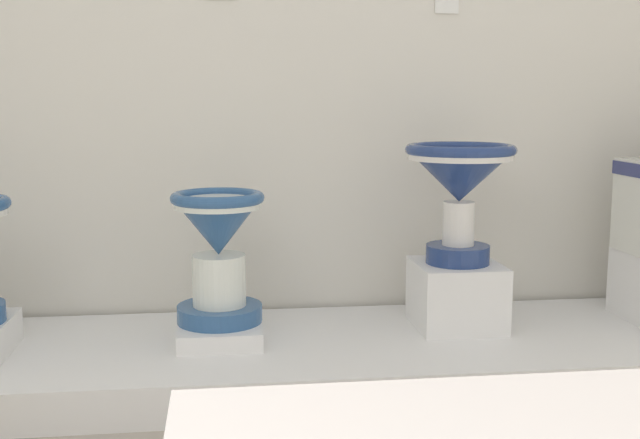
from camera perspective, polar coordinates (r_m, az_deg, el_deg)
name	(u,v)px	position (r m, az deg, el deg)	size (l,w,h in m)	color
display_platform	(347,356)	(2.78, 2.02, -9.95)	(3.41, 0.81, 0.13)	white
plinth_block_tall_cobalt	(220,330)	(2.76, -7.34, -8.03)	(0.28, 0.36, 0.06)	white
antique_toilet_tall_cobalt	(218,242)	(2.68, -7.47, -1.66)	(0.32, 0.32, 0.45)	#2F598E
plinth_block_pale_glazed	(456,295)	(2.90, 9.98, -5.46)	(0.31, 0.31, 0.24)	white
antique_toilet_pale_glazed	(460,178)	(2.82, 10.22, 2.99)	(0.39, 0.39, 0.43)	navy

